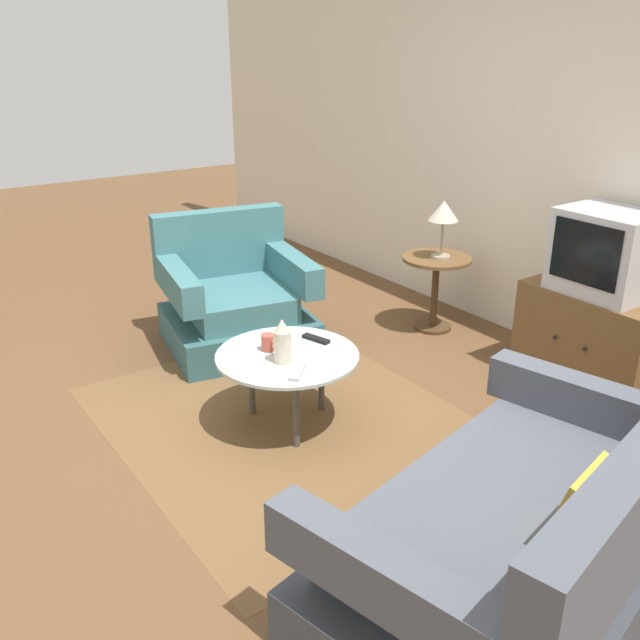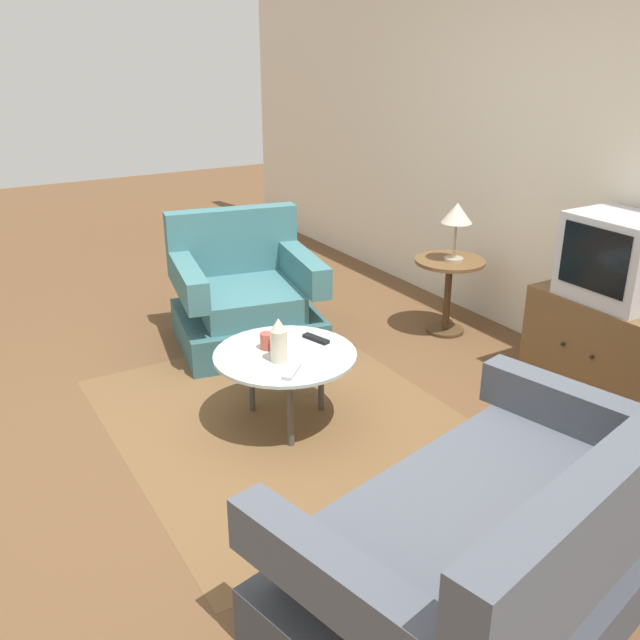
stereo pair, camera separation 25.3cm
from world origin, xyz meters
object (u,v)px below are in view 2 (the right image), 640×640
(tv_stand, at_px, (603,346))
(tv_remote_dark, at_px, (316,339))
(coffee_table, at_px, (285,359))
(table_lamp, at_px, (457,216))
(tv_remote_silver, at_px, (291,371))
(armchair, at_px, (245,300))
(vase, at_px, (279,341))
(mug, at_px, (267,341))
(television, at_px, (618,258))
(side_table, at_px, (449,280))
(couch, at_px, (499,547))

(tv_stand, distance_m, tv_remote_dark, 1.73)
(coffee_table, distance_m, table_lamp, 1.77)
(tv_remote_silver, bearing_deg, tv_stand, -56.21)
(armchair, xyz_separation_m, vase, (1.22, -0.37, 0.24))
(tv_stand, bearing_deg, mug, -112.05)
(tv_stand, xyz_separation_m, tv_remote_silver, (-0.42, -1.89, 0.14))
(coffee_table, height_order, television, television)
(armchair, height_order, mug, armchair)
(side_table, distance_m, tv_stand, 1.21)
(side_table, xyz_separation_m, vase, (0.61, -1.69, 0.14))
(table_lamp, xyz_separation_m, tv_remote_dark, (0.45, -1.40, -0.44))
(couch, distance_m, coffee_table, 1.61)
(tv_remote_dark, distance_m, tv_remote_silver, 0.43)
(mug, relative_size, tv_remote_dark, 0.69)
(armchair, bearing_deg, television, 140.87)
(television, height_order, tv_remote_silver, television)
(armchair, xyz_separation_m, television, (1.81, 1.50, 0.55))
(tv_stand, height_order, mug, tv_stand)
(tv_remote_dark, relative_size, tv_remote_silver, 1.08)
(tv_remote_silver, bearing_deg, mug, 41.30)
(side_table, relative_size, table_lamp, 1.35)
(table_lamp, height_order, vase, table_lamp)
(tv_remote_dark, height_order, tv_remote_silver, same)
(side_table, xyz_separation_m, mug, (0.44, -1.68, 0.07))
(vase, bearing_deg, armchair, 163.03)
(tv_remote_dark, bearing_deg, coffee_table, 88.25)
(side_table, bearing_deg, table_lamp, 10.92)
(television, bearing_deg, side_table, -171.32)
(vase, bearing_deg, television, 72.62)
(couch, distance_m, table_lamp, 2.72)
(table_lamp, height_order, tv_remote_dark, table_lamp)
(armchair, bearing_deg, tv_stand, 140.87)
(side_table, distance_m, tv_remote_silver, 1.87)
(couch, relative_size, side_table, 3.24)
(side_table, height_order, television, television)
(armchair, height_order, coffee_table, armchair)
(armchair, relative_size, television, 2.02)
(coffee_table, height_order, side_table, side_table)
(table_lamp, relative_size, vase, 1.69)
(table_lamp, relative_size, tv_remote_silver, 2.52)
(mug, bearing_deg, tv_remote_dark, 82.44)
(side_table, relative_size, tv_remote_dark, 3.13)
(armchair, bearing_deg, side_table, 166.18)
(vase, xyz_separation_m, mug, (-0.17, 0.02, -0.07))
(television, relative_size, tv_remote_dark, 3.05)
(television, distance_m, mug, 2.04)
(mug, xyz_separation_m, tv_remote_dark, (0.04, 0.29, -0.04))
(coffee_table, distance_m, tv_remote_dark, 0.24)
(television, height_order, vase, television)
(side_table, bearing_deg, mug, -75.29)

